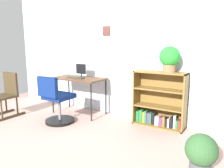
# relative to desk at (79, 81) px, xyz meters

# --- Properties ---
(ground_plane) EXTENTS (6.24, 6.24, 0.00)m
(ground_plane) POSITION_rel_desk_xyz_m (0.58, -1.75, -0.67)
(ground_plane) COLOR tan
(wall_back) EXTENTS (5.20, 0.12, 2.48)m
(wall_back) POSITION_rel_desk_xyz_m (0.58, 0.40, 0.57)
(wall_back) COLOR silver
(wall_back) RESTS_ON ground_plane
(desk) EXTENTS (1.06, 0.57, 0.73)m
(desk) POSITION_rel_desk_xyz_m (0.00, 0.00, 0.00)
(desk) COLOR #50341F
(desk) RESTS_ON ground_plane
(monitor) EXTENTS (0.23, 0.15, 0.27)m
(monitor) POSITION_rel_desk_xyz_m (0.03, 0.05, 0.20)
(monitor) COLOR #262628
(monitor) RESTS_ON desk
(keyboard) EXTENTS (0.37, 0.12, 0.02)m
(keyboard) POSITION_rel_desk_xyz_m (-0.01, -0.08, 0.07)
(keyboard) COLOR #363024
(keyboard) RESTS_ON desk
(office_chair) EXTENTS (0.52, 0.55, 0.86)m
(office_chair) POSITION_rel_desk_xyz_m (0.03, -0.64, -0.30)
(office_chair) COLOR black
(office_chair) RESTS_ON ground_plane
(rocking_chair) EXTENTS (0.42, 0.64, 0.85)m
(rocking_chair) POSITION_rel_desk_xyz_m (-1.10, -0.85, -0.24)
(rocking_chair) COLOR #3E311C
(rocking_chair) RESTS_ON ground_plane
(bookshelf_low) EXTENTS (0.87, 0.30, 0.94)m
(bookshelf_low) POSITION_rel_desk_xyz_m (1.61, 0.21, -0.27)
(bookshelf_low) COLOR brown
(bookshelf_low) RESTS_ON ground_plane
(potted_plant_on_shelf) EXTENTS (0.33, 0.33, 0.42)m
(potted_plant_on_shelf) POSITION_rel_desk_xyz_m (1.76, 0.15, 0.50)
(potted_plant_on_shelf) COLOR #9E6642
(potted_plant_on_shelf) RESTS_ON bookshelf_low
(potted_plant_floor) EXTENTS (0.34, 0.34, 0.46)m
(potted_plant_floor) POSITION_rel_desk_xyz_m (2.47, -0.96, -0.42)
(potted_plant_floor) COLOR #474C51
(potted_plant_floor) RESTS_ON ground_plane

